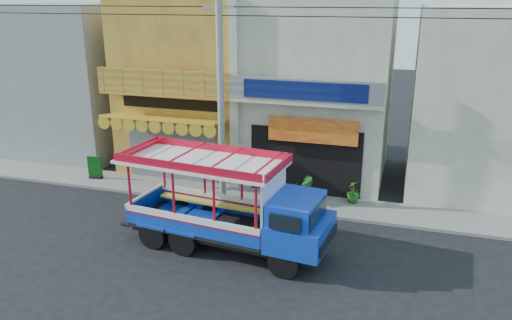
{
  "coord_description": "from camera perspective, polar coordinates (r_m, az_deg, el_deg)",
  "views": [
    {
      "loc": [
        5.72,
        -14.16,
        7.99
      ],
      "look_at": [
        0.64,
        2.5,
        2.22
      ],
      "focal_mm": 35.0,
      "sensor_mm": 36.0,
      "label": 1
    }
  ],
  "objects": [
    {
      "name": "shophouse_left",
      "position": [
        24.48,
        -6.75,
        9.07
      ],
      "size": [
        6.0,
        7.5,
        8.24
      ],
      "color": "#A66725",
      "rests_on": "ground"
    },
    {
      "name": "filler_building_right",
      "position": [
        22.79,
        25.06,
        6.0
      ],
      "size": [
        6.0,
        6.0,
        7.6
      ],
      "primitive_type": "cube",
      "color": "#B4AD93",
      "rests_on": "ground"
    },
    {
      "name": "sidewalk",
      "position": [
        20.63,
        -0.48,
        -4.29
      ],
      "size": [
        30.0,
        2.0,
        0.12
      ],
      "primitive_type": "cube",
      "color": "slate",
      "rests_on": "ground"
    },
    {
      "name": "potted_plant_c",
      "position": [
        20.18,
        11.07,
        -3.59
      ],
      "size": [
        0.63,
        0.63,
        0.92
      ],
      "primitive_type": "imported",
      "rotation": [
        0.0,
        0.0,
        4.47
      ],
      "color": "#215418",
      "rests_on": "sidewalk"
    },
    {
      "name": "party_pilaster",
      "position": [
        20.56,
        -2.48,
        7.11
      ],
      "size": [
        0.35,
        0.3,
        8.0
      ],
      "primitive_type": "cube",
      "color": "#B4AD93",
      "rests_on": "ground"
    },
    {
      "name": "green_sign",
      "position": [
        23.6,
        -17.9,
        -0.99
      ],
      "size": [
        0.66,
        0.36,
        1.01
      ],
      "color": "black",
      "rests_on": "sidewalk"
    },
    {
      "name": "utility_pole",
      "position": [
        18.89,
        -3.66,
        9.27
      ],
      "size": [
        28.0,
        0.26,
        9.0
      ],
      "color": "gray",
      "rests_on": "ground"
    },
    {
      "name": "filler_building_left",
      "position": [
        28.08,
        -20.07,
        8.64
      ],
      "size": [
        6.0,
        6.0,
        7.6
      ],
      "primitive_type": "cube",
      "color": "gray",
      "rests_on": "ground"
    },
    {
      "name": "potted_plant_b",
      "position": [
        19.89,
        5.76,
        -3.43
      ],
      "size": [
        0.69,
        0.74,
        1.07
      ],
      "primitive_type": "imported",
      "rotation": [
        0.0,
        0.0,
        2.06
      ],
      "color": "#215418",
      "rests_on": "sidewalk"
    },
    {
      "name": "potted_plant_a",
      "position": [
        19.84,
        3.74,
        -3.63
      ],
      "size": [
        1.07,
        1.01,
        0.93
      ],
      "primitive_type": "imported",
      "rotation": [
        0.0,
        0.0,
        0.44
      ],
      "color": "#215418",
      "rests_on": "sidewalk"
    },
    {
      "name": "shophouse_right",
      "position": [
        22.77,
        7.39,
        8.35
      ],
      "size": [
        6.0,
        6.75,
        8.24
      ],
      "color": "#B4AD93",
      "rests_on": "ground"
    },
    {
      "name": "songthaew_truck",
      "position": [
        15.95,
        -1.8,
        -5.5
      ],
      "size": [
        7.1,
        2.97,
        3.22
      ],
      "color": "black",
      "rests_on": "ground"
    },
    {
      "name": "ground",
      "position": [
        17.24,
        -4.52,
        -9.36
      ],
      "size": [
        90.0,
        90.0,
        0.0
      ],
      "primitive_type": "plane",
      "color": "black",
      "rests_on": "ground"
    }
  ]
}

